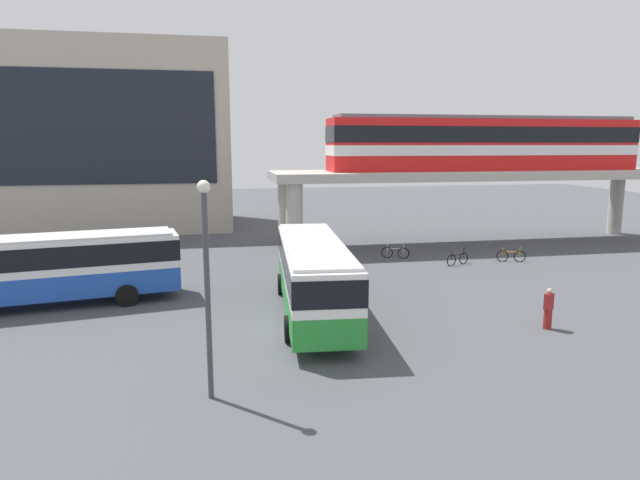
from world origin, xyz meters
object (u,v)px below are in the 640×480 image
(bus_secondary, at_px, (52,263))
(bicycle_silver, at_px, (395,253))
(bicycle_orange, at_px, (511,256))
(bicycle_black, at_px, (458,259))
(pedestrian_walking_across, at_px, (323,263))
(pedestrian_by_bike_rack, at_px, (548,310))
(train, at_px, (485,143))
(station_building, at_px, (89,138))
(bus_main, at_px, (313,270))

(bus_secondary, xyz_separation_m, bicycle_silver, (18.62, 7.12, -1.63))
(bicycle_orange, xyz_separation_m, bicycle_black, (-3.68, -0.23, 0.00))
(pedestrian_walking_across, bearing_deg, bicycle_orange, 7.36)
(pedestrian_walking_across, distance_m, pedestrian_by_bike_rack, 12.46)
(train, bearing_deg, bicycle_silver, -153.84)
(station_building, bearing_deg, pedestrian_by_bike_rack, -53.84)
(pedestrian_by_bike_rack, bearing_deg, bicycle_orange, 66.24)
(bicycle_silver, bearing_deg, bus_secondary, -159.07)
(station_building, bearing_deg, bus_main, -63.00)
(station_building, xyz_separation_m, pedestrian_walking_across, (16.27, -21.69, -6.96))
(bus_secondary, distance_m, bicycle_black, 22.24)
(bus_main, xyz_separation_m, bus_secondary, (-11.33, 3.59, 0.00))
(bus_secondary, height_order, bicycle_silver, bus_secondary)
(station_building, relative_size, pedestrian_walking_across, 14.52)
(station_building, height_order, bus_secondary, station_building)
(station_building, height_order, pedestrian_walking_across, station_building)
(pedestrian_walking_across, bearing_deg, pedestrian_by_bike_rack, -55.40)
(bus_main, height_order, bicycle_black, bus_main)
(bicycle_orange, xyz_separation_m, pedestrian_walking_across, (-12.29, -1.59, 0.41))
(station_building, bearing_deg, bicycle_black, -39.25)
(bus_main, relative_size, bicycle_silver, 6.76)
(bus_main, bearing_deg, bicycle_black, 38.02)
(train, height_order, pedestrian_walking_across, train)
(bicycle_orange, bearing_deg, bus_secondary, -169.40)
(station_building, height_order, train, station_building)
(train, distance_m, bus_secondary, 29.14)
(bicycle_silver, xyz_separation_m, pedestrian_walking_across, (-5.52, -3.95, 0.41))
(train, bearing_deg, bicycle_black, -126.37)
(pedestrian_by_bike_rack, bearing_deg, bus_secondary, 160.64)
(bicycle_silver, bearing_deg, bicycle_black, -39.97)
(train, xyz_separation_m, bus_main, (-15.13, -14.56, -5.36))
(bicycle_silver, bearing_deg, pedestrian_by_bike_rack, -83.73)
(bus_main, bearing_deg, train, 43.90)
(station_building, height_order, bicycle_black, station_building)
(train, height_order, bus_secondary, train)
(bicycle_black, xyz_separation_m, bicycle_silver, (-3.09, 2.59, 0.00))
(bus_secondary, bearing_deg, bus_main, -17.58)
(bicycle_orange, relative_size, bicycle_silver, 1.04)
(train, xyz_separation_m, bus_secondary, (-26.45, -10.97, -5.36))
(train, distance_m, pedestrian_by_bike_rack, 20.22)
(station_building, xyz_separation_m, bicycle_black, (24.88, -20.33, -7.37))
(station_building, bearing_deg, train, -25.11)
(bicycle_black, bearing_deg, station_building, 140.75)
(station_building, distance_m, bicycle_silver, 29.04)
(bicycle_black, xyz_separation_m, pedestrian_walking_across, (-8.61, -1.36, 0.41))
(train, relative_size, pedestrian_walking_across, 13.91)
(bus_secondary, distance_m, bicycle_orange, 25.89)
(station_building, height_order, pedestrian_by_bike_rack, station_building)
(bicycle_silver, bearing_deg, station_building, 140.85)
(station_building, bearing_deg, bicycle_orange, -35.13)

